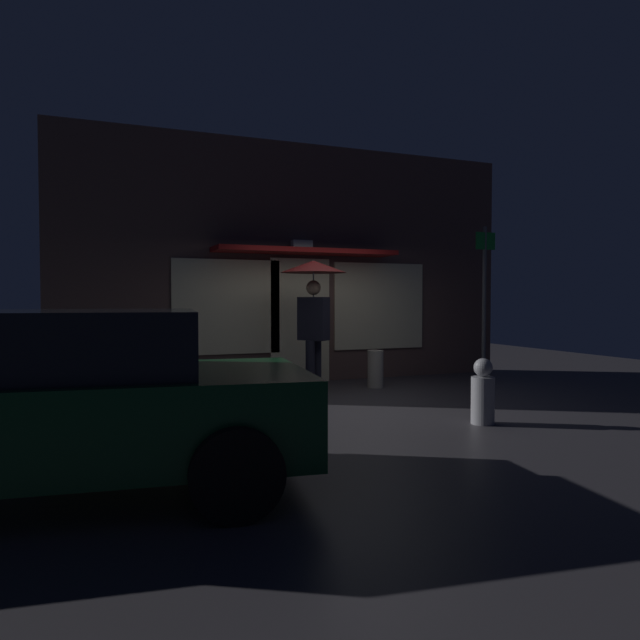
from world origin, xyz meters
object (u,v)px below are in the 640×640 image
at_px(person_with_umbrella, 314,291).
at_px(fire_hydrant, 483,394).
at_px(street_sign_post, 484,295).
at_px(sidewalk_bollard, 375,369).
at_px(parked_car, 43,401).

xyz_separation_m(person_with_umbrella, fire_hydrant, (1.03, -2.85, -1.25)).
relative_size(person_with_umbrella, street_sign_post, 0.76).
height_order(street_sign_post, sidewalk_bollard, street_sign_post).
distance_m(parked_car, street_sign_post, 7.76).
distance_m(parked_car, fire_hydrant, 4.75).
xyz_separation_m(person_with_umbrella, sidewalk_bollard, (1.18, 0.16, -1.30)).
bearing_deg(fire_hydrant, parked_car, -169.70).
bearing_deg(sidewalk_bollard, parked_car, -141.25).
height_order(person_with_umbrella, street_sign_post, street_sign_post).
bearing_deg(fire_hydrant, person_with_umbrella, 109.93).
bearing_deg(street_sign_post, person_with_umbrella, 178.30).
relative_size(parked_car, street_sign_post, 1.51).
bearing_deg(fire_hydrant, street_sign_post, 51.99).
height_order(sidewalk_bollard, fire_hydrant, fire_hydrant).
height_order(parked_car, street_sign_post, street_sign_post).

